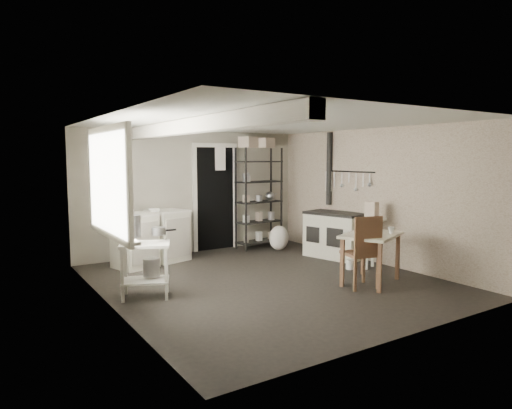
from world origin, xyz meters
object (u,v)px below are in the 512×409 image
prep_table (145,267)px  shelf_rack (259,200)px  work_table (371,257)px  stockpot (130,226)px  chair (360,253)px  flour_sack (279,238)px  stove (335,233)px  base_cabinets (152,237)px

prep_table → shelf_rack: 3.66m
work_table → stockpot: bearing=160.1°
prep_table → work_table: bearing=-20.3°
shelf_rack → chair: bearing=-102.3°
flour_sack → chair: bearing=-101.5°
flour_sack → stockpot: bearing=-156.1°
stove → work_table: bearing=-129.3°
prep_table → stockpot: bearing=166.4°
prep_table → shelf_rack: shelf_rack is taller
stove → work_table: size_ratio=1.10×
prep_table → stove: bearing=7.1°
base_cabinets → shelf_rack: 2.36m
prep_table → flour_sack: (3.22, 1.54, -0.16)m
shelf_rack → work_table: bearing=-97.2°
stockpot → flour_sack: (3.39, 1.50, -0.70)m
stockpot → flour_sack: 3.77m
stockpot → chair: (2.84, -1.20, -0.45)m
stockpot → shelf_rack: size_ratio=0.14×
prep_table → base_cabinets: (0.73, 1.77, 0.06)m
prep_table → flour_sack: prep_table is taller
stockpot → stove: size_ratio=0.27×
prep_table → flour_sack: bearing=25.6°
work_table → shelf_rack: bearing=88.6°
chair → flour_sack: (0.55, 2.70, -0.24)m
prep_table → chair: size_ratio=0.70×
base_cabinets → shelf_rack: bearing=-11.1°
stockpot → stove: (3.86, 0.42, -0.50)m
stockpot → flour_sack: bearing=23.9°
work_table → chair: bearing=-167.6°
stockpot → work_table: bearing=-19.9°
stove → flour_sack: size_ratio=2.18×
work_table → chair: size_ratio=0.93×
shelf_rack → work_table: 3.11m
stove → base_cabinets: bearing=142.0°
prep_table → stove: (3.69, 0.46, 0.04)m
base_cabinets → chair: chair is taller
flour_sack → shelf_rack: bearing=113.8°
stockpot → chair: size_ratio=0.27×
prep_table → base_cabinets: size_ratio=0.53×
shelf_rack → flour_sack: size_ratio=4.16×
base_cabinets → flour_sack: bearing=-21.3°
chair → flour_sack: bearing=92.5°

